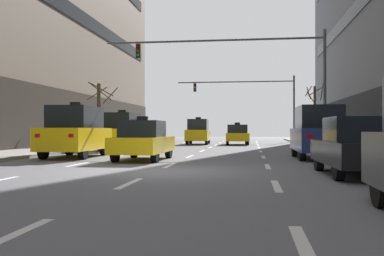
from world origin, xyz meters
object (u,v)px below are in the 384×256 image
at_px(taxi_driving_4, 122,132).
at_px(traffic_signal_0, 252,64).
at_px(taxi_driving_0, 76,132).
at_px(traffic_signal_1, 256,95).
at_px(taxi_driving_1, 237,135).
at_px(street_tree_1, 99,112).
at_px(car_parked_1, 357,147).
at_px(taxi_driving_2, 143,141).
at_px(car_parked_2, 318,133).
at_px(pedestrian_0, 322,130).
at_px(taxi_driving_3, 198,132).
at_px(street_tree_0, 315,111).

xyz_separation_m(taxi_driving_4, traffic_signal_0, (7.72, 0.73, 4.01)).
xyz_separation_m(taxi_driving_0, traffic_signal_1, (8.17, 25.85, 3.58)).
relative_size(taxi_driving_1, street_tree_1, 0.98).
distance_m(taxi_driving_1, taxi_driving_4, 11.88).
distance_m(car_parked_1, street_tree_1, 22.65).
xyz_separation_m(taxi_driving_0, car_parked_1, (10.49, -6.32, -0.35)).
bearing_deg(car_parked_1, taxi_driving_0, 148.91).
height_order(taxi_driving_4, street_tree_1, street_tree_1).
distance_m(taxi_driving_2, car_parked_2, 7.31).
distance_m(taxi_driving_0, street_tree_1, 12.19).
height_order(traffic_signal_0, pedestrian_0, traffic_signal_0).
bearing_deg(traffic_signal_0, car_parked_2, -69.34).
distance_m(taxi_driving_0, taxi_driving_3, 17.75).
relative_size(taxi_driving_0, street_tree_1, 1.06).
bearing_deg(street_tree_1, taxi_driving_4, -56.62).
bearing_deg(taxi_driving_1, traffic_signal_1, 80.14).
distance_m(taxi_driving_1, traffic_signal_1, 9.96).
bearing_deg(taxi_driving_3, taxi_driving_1, -10.51).
xyz_separation_m(taxi_driving_3, traffic_signal_0, (4.39, -9.77, 4.08)).
relative_size(taxi_driving_2, street_tree_1, 0.96).
bearing_deg(car_parked_1, taxi_driving_4, 128.27).
relative_size(taxi_driving_1, car_parked_1, 1.03).
bearing_deg(street_tree_1, car_parked_2, -39.70).
xyz_separation_m(car_parked_2, street_tree_0, (2.49, 18.78, 1.68)).
height_order(taxi_driving_1, car_parked_2, car_parked_2).
relative_size(car_parked_1, street_tree_0, 0.84).
height_order(taxi_driving_0, car_parked_1, taxi_driving_0).
relative_size(taxi_driving_0, traffic_signal_1, 0.40).
xyz_separation_m(taxi_driving_2, pedestrian_0, (8.99, 12.98, 0.38)).
height_order(taxi_driving_1, car_parked_1, taxi_driving_1).
distance_m(car_parked_2, traffic_signal_0, 8.71).
height_order(taxi_driving_1, taxi_driving_4, taxi_driving_4).
relative_size(traffic_signal_1, street_tree_1, 2.66).
xyz_separation_m(taxi_driving_3, taxi_driving_4, (-3.32, -10.50, 0.07)).
bearing_deg(street_tree_0, street_tree_1, -155.03).
relative_size(taxi_driving_1, traffic_signal_0, 0.33).
distance_m(taxi_driving_3, car_parked_2, 18.44).
relative_size(traffic_signal_1, street_tree_0, 2.35).
bearing_deg(traffic_signal_0, car_parked_1, -78.95).
distance_m(street_tree_1, pedestrian_0, 15.57).
distance_m(taxi_driving_4, traffic_signal_1, 20.91).
distance_m(car_parked_1, traffic_signal_1, 32.50).
xyz_separation_m(traffic_signal_1, street_tree_0, (4.81, -6.65, -1.92)).
bearing_deg(taxi_driving_0, car_parked_1, -31.09).
distance_m(traffic_signal_0, pedestrian_0, 7.27).
height_order(car_parked_2, traffic_signal_1, traffic_signal_1).
bearing_deg(pedestrian_0, taxi_driving_0, -136.85).
bearing_deg(taxi_driving_2, taxi_driving_1, 80.04).
xyz_separation_m(car_parked_1, car_parked_2, (-0.00, 6.74, 0.33)).
relative_size(car_parked_1, car_parked_2, 0.92).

